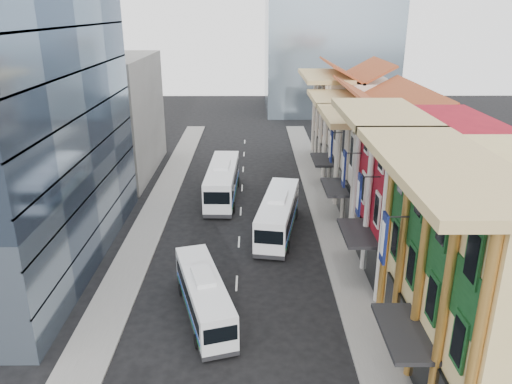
{
  "coord_description": "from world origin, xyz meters",
  "views": [
    {
      "loc": [
        1.21,
        -17.38,
        19.13
      ],
      "look_at": [
        1.49,
        21.86,
        4.69
      ],
      "focal_mm": 35.0,
      "sensor_mm": 36.0,
      "label": 1
    }
  ],
  "objects_px": {
    "bus_left_near": "(204,295)",
    "bus_left_far": "(222,181)",
    "bus_right": "(278,214)",
    "shophouse_tan": "(501,281)"
  },
  "relations": [
    {
      "from": "bus_left_near",
      "to": "bus_left_far",
      "type": "height_order",
      "value": "bus_left_far"
    },
    {
      "from": "bus_left_near",
      "to": "bus_right",
      "type": "relative_size",
      "value": 0.85
    },
    {
      "from": "shophouse_tan",
      "to": "bus_left_far",
      "type": "bearing_deg",
      "value": 119.97
    },
    {
      "from": "bus_left_near",
      "to": "bus_left_far",
      "type": "xyz_separation_m",
      "value": [
        0.0,
        21.84,
        0.41
      ]
    },
    {
      "from": "bus_left_far",
      "to": "bus_right",
      "type": "relative_size",
      "value": 1.07
    },
    {
      "from": "bus_left_far",
      "to": "bus_right",
      "type": "xyz_separation_m",
      "value": [
        5.48,
        -8.82,
        -0.13
      ]
    },
    {
      "from": "shophouse_tan",
      "to": "bus_left_near",
      "type": "relative_size",
      "value": 1.43
    },
    {
      "from": "bus_left_near",
      "to": "bus_left_far",
      "type": "distance_m",
      "value": 21.85
    },
    {
      "from": "shophouse_tan",
      "to": "bus_left_near",
      "type": "distance_m",
      "value": 17.62
    },
    {
      "from": "bus_right",
      "to": "bus_left_near",
      "type": "bearing_deg",
      "value": -102.61
    }
  ]
}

